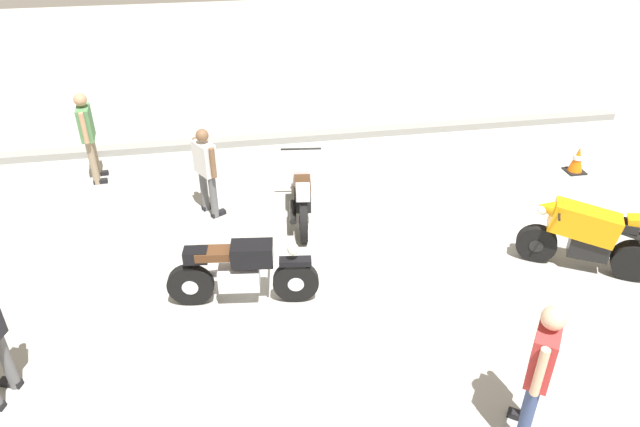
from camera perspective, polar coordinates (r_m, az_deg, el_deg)
ground_plane at (r=9.13m, az=5.96°, el=-4.22°), size 40.00×40.00×0.00m
curb_edge at (r=13.00m, az=0.65°, el=7.77°), size 14.00×0.30×0.15m
motorcycle_silver_cruiser at (r=9.81m, az=-1.79°, el=2.28°), size 0.72×2.09×1.09m
motorcycle_orange_sportbike at (r=9.37m, az=24.95°, el=-1.98°), size 1.79×1.13×1.14m
motorcycle_black_cruiser at (r=7.98m, az=-7.77°, el=-5.72°), size 2.09×0.72×1.09m
person_in_white_shirt at (r=9.93m, az=-11.22°, el=4.47°), size 0.47×0.59×1.59m
person_in_green_shirt at (r=11.66m, az=-22.02°, el=7.53°), size 0.34×0.67×1.75m
person_in_red_shirt at (r=6.33m, az=20.95°, el=-13.86°), size 0.52×0.60×1.76m
traffic_cone at (r=12.52m, az=24.10°, el=4.86°), size 0.36×0.36×0.53m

